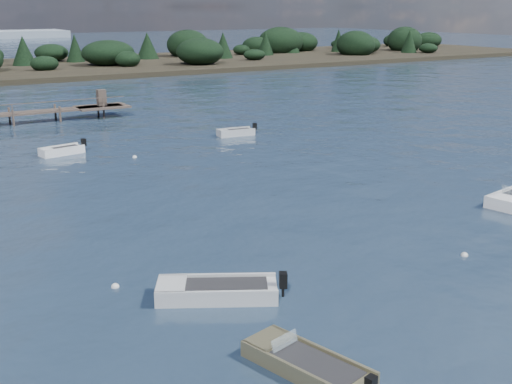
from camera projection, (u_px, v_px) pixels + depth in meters
ground at (33, 105)px, 71.76m from camera, size 400.00×400.00×0.00m
tender_far_white at (62, 152)px, 47.61m from camera, size 3.63×1.82×1.22m
tender_far_grey_b at (236, 134)px, 54.59m from camera, size 3.55×1.61×1.19m
dinghy_mid_grey at (217, 293)px, 24.16m from camera, size 4.78×3.71×1.24m
dinghy_near_olive at (307, 367)px, 19.27m from camera, size 2.51×4.55×1.09m
buoy_b at (464, 256)px, 28.27m from camera, size 0.32×0.32×0.32m
buoy_c at (115, 287)px, 25.09m from camera, size 0.32×0.32×0.32m
buoy_d at (495, 200)px, 36.44m from camera, size 0.32×0.32×0.32m
buoy_e at (135, 157)px, 46.67m from camera, size 0.32×0.32×0.32m
far_headland at (121, 56)px, 116.52m from camera, size 190.00×40.00×5.80m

